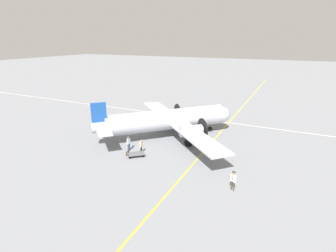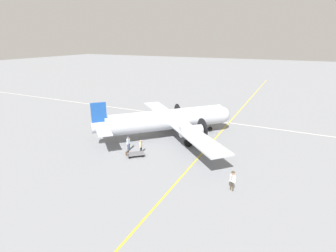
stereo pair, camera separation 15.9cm
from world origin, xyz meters
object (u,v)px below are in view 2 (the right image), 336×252
Objects in this scene: airliner_main at (171,119)px; ramp_agent at (141,145)px; crew_foreground at (233,179)px; passenger_boarding at (128,142)px; suitcase_near_door at (127,153)px; baggage_cart at (135,154)px.

airliner_main reaches higher than ramp_agent.
crew_foreground is 0.99× the size of passenger_boarding.
ramp_agent is 1.75m from suitcase_near_door.
suitcase_near_door is (7.42, -1.87, -2.19)m from airliner_main.
airliner_main is 7.96m from suitcase_near_door.
baggage_cart is at bearing -117.56° from passenger_boarding.
crew_foreground is 11.53m from baggage_cart.
ramp_agent reaches higher than suitcase_near_door.
passenger_boarding is at bearing -153.31° from suitcase_near_door.
passenger_boarding is 0.83× the size of baggage_cart.
crew_foreground reaches higher than baggage_cart.
crew_foreground reaches higher than ramp_agent.
airliner_main is 10.54× the size of passenger_boarding.
passenger_boarding reaches higher than suitcase_near_door.
baggage_cart reaches higher than suitcase_near_door.
airliner_main is 6.92m from passenger_boarding.
crew_foreground is 13.20m from passenger_boarding.
crew_foreground is at bearing -88.81° from airliner_main.
passenger_boarding reaches higher than baggage_cart.
airliner_main is 6.53m from ramp_agent.
airliner_main is at bearing -7.23° from ramp_agent.
baggage_cart is at bearing 171.18° from ramp_agent.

